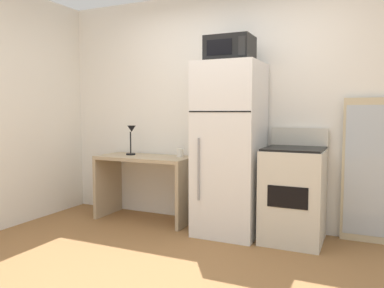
{
  "coord_description": "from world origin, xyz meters",
  "views": [
    {
      "loc": [
        1.38,
        -2.41,
        1.26
      ],
      "look_at": [
        -0.24,
        1.1,
        0.94
      ],
      "focal_mm": 35.66,
      "sensor_mm": 36.0,
      "label": 1
    }
  ],
  "objects_px": {
    "coffee_mug": "(180,153)",
    "desk": "(145,176)",
    "refrigerator": "(230,149)",
    "desk_lamp": "(131,135)",
    "oven_range": "(293,194)",
    "microwave": "(230,50)",
    "leaning_mirror": "(366,171)"
  },
  "relations": [
    {
      "from": "desk_lamp",
      "to": "leaning_mirror",
      "type": "distance_m",
      "value": 2.58
    },
    {
      "from": "coffee_mug",
      "to": "oven_range",
      "type": "height_order",
      "value": "oven_range"
    },
    {
      "from": "refrigerator",
      "to": "leaning_mirror",
      "type": "relative_size",
      "value": 1.26
    },
    {
      "from": "coffee_mug",
      "to": "leaning_mirror",
      "type": "distance_m",
      "value": 1.95
    },
    {
      "from": "microwave",
      "to": "refrigerator",
      "type": "bearing_deg",
      "value": 90.32
    },
    {
      "from": "desk",
      "to": "oven_range",
      "type": "distance_m",
      "value": 1.71
    },
    {
      "from": "desk",
      "to": "refrigerator",
      "type": "distance_m",
      "value": 1.12
    },
    {
      "from": "desk",
      "to": "leaning_mirror",
      "type": "distance_m",
      "value": 2.37
    },
    {
      "from": "coffee_mug",
      "to": "microwave",
      "type": "xyz_separation_m",
      "value": [
        0.66,
        -0.19,
        1.09
      ]
    },
    {
      "from": "desk_lamp",
      "to": "coffee_mug",
      "type": "bearing_deg",
      "value": 7.23
    },
    {
      "from": "coffee_mug",
      "to": "microwave",
      "type": "bearing_deg",
      "value": -15.75
    },
    {
      "from": "oven_range",
      "to": "leaning_mirror",
      "type": "relative_size",
      "value": 0.79
    },
    {
      "from": "desk",
      "to": "leaning_mirror",
      "type": "height_order",
      "value": "leaning_mirror"
    },
    {
      "from": "refrigerator",
      "to": "desk_lamp",
      "type": "bearing_deg",
      "value": 176.07
    },
    {
      "from": "refrigerator",
      "to": "coffee_mug",
      "type": "bearing_deg",
      "value": 165.98
    },
    {
      "from": "microwave",
      "to": "desk",
      "type": "bearing_deg",
      "value": 175.65
    },
    {
      "from": "refrigerator",
      "to": "leaning_mirror",
      "type": "bearing_deg",
      "value": 12.19
    },
    {
      "from": "microwave",
      "to": "desk_lamp",
      "type": "bearing_deg",
      "value": 175.12
    },
    {
      "from": "microwave",
      "to": "oven_range",
      "type": "relative_size",
      "value": 0.42
    },
    {
      "from": "desk_lamp",
      "to": "coffee_mug",
      "type": "xyz_separation_m",
      "value": [
        0.61,
        0.08,
        -0.19
      ]
    },
    {
      "from": "microwave",
      "to": "oven_range",
      "type": "xyz_separation_m",
      "value": [
        0.65,
        0.04,
        -1.42
      ]
    },
    {
      "from": "desk_lamp",
      "to": "microwave",
      "type": "xyz_separation_m",
      "value": [
        1.27,
        -0.11,
        0.9
      ]
    },
    {
      "from": "desk_lamp",
      "to": "coffee_mug",
      "type": "relative_size",
      "value": 3.72
    },
    {
      "from": "desk",
      "to": "oven_range",
      "type": "bearing_deg",
      "value": -1.21
    },
    {
      "from": "refrigerator",
      "to": "leaning_mirror",
      "type": "distance_m",
      "value": 1.33
    },
    {
      "from": "coffee_mug",
      "to": "desk",
      "type": "bearing_deg",
      "value": -165.37
    },
    {
      "from": "desk_lamp",
      "to": "oven_range",
      "type": "distance_m",
      "value": 1.99
    },
    {
      "from": "coffee_mug",
      "to": "refrigerator",
      "type": "relative_size",
      "value": 0.05
    },
    {
      "from": "refrigerator",
      "to": "leaning_mirror",
      "type": "xyz_separation_m",
      "value": [
        1.29,
        0.28,
        -0.18
      ]
    },
    {
      "from": "coffee_mug",
      "to": "microwave",
      "type": "distance_m",
      "value": 1.29
    },
    {
      "from": "refrigerator",
      "to": "desk",
      "type": "bearing_deg",
      "value": 176.79
    },
    {
      "from": "desk",
      "to": "refrigerator",
      "type": "xyz_separation_m",
      "value": [
        1.06,
        -0.06,
        0.36
      ]
    }
  ]
}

